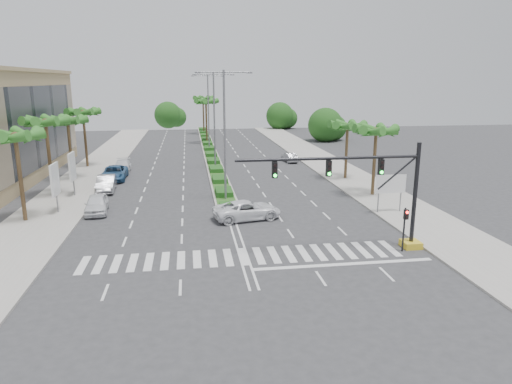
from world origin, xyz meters
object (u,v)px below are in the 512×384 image
car_parked_a (97,204)px  car_right (290,157)px  car_parked_c (114,173)px  car_parked_b (106,183)px  car_crossing (247,210)px  car_parked_d (122,166)px

car_parked_a → car_right: (21.89, 22.31, -0.13)m
car_parked_a → car_parked_c: (-0.53, 13.56, 0.02)m
car_parked_b → car_right: 26.57m
car_parked_a → car_crossing: 13.09m
car_crossing → car_parked_d: bearing=18.6°
car_parked_d → car_crossing: bearing=-61.7°
car_parked_d → car_right: bearing=8.2°
car_parked_d → car_crossing: size_ratio=0.88×
car_parked_d → car_crossing: 25.54m
car_parked_c → car_crossing: size_ratio=1.02×
car_parked_d → car_right: car_parked_d is taller
car_parked_b → car_parked_d: car_parked_b is taller
car_parked_d → car_right: size_ratio=1.25×
car_parked_a → car_right: car_parked_a is taller
car_crossing → car_parked_b: bearing=36.4°
car_parked_c → car_right: car_parked_c is taller
car_parked_a → car_parked_d: car_parked_a is taller
car_parked_a → car_parked_b: bearing=88.3°
car_parked_a → car_parked_b: 8.07m
car_parked_d → car_parked_c: bearing=-94.7°
car_parked_a → car_right: bearing=40.1°
car_parked_b → car_parked_d: (0.23, 10.30, -0.09)m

